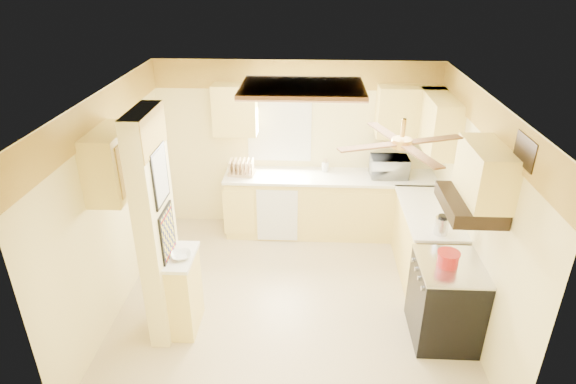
# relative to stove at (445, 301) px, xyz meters

# --- Properties ---
(floor) EXTENTS (4.00, 4.00, 0.00)m
(floor) POSITION_rel_stove_xyz_m (-1.67, 0.55, -0.46)
(floor) COLOR beige
(floor) RESTS_ON ground
(ceiling) EXTENTS (4.00, 4.00, 0.00)m
(ceiling) POSITION_rel_stove_xyz_m (-1.67, 0.55, 2.04)
(ceiling) COLOR white
(ceiling) RESTS_ON wall_back
(wall_back) EXTENTS (4.00, 0.00, 4.00)m
(wall_back) POSITION_rel_stove_xyz_m (-1.67, 2.45, 0.79)
(wall_back) COLOR #FCE99A
(wall_back) RESTS_ON floor
(wall_front) EXTENTS (4.00, 0.00, 4.00)m
(wall_front) POSITION_rel_stove_xyz_m (-1.67, -1.35, 0.79)
(wall_front) COLOR #FCE99A
(wall_front) RESTS_ON floor
(wall_left) EXTENTS (0.00, 3.80, 3.80)m
(wall_left) POSITION_rel_stove_xyz_m (-3.67, 0.55, 0.79)
(wall_left) COLOR #FCE99A
(wall_left) RESTS_ON floor
(wall_right) EXTENTS (0.00, 3.80, 3.80)m
(wall_right) POSITION_rel_stove_xyz_m (0.33, 0.55, 0.79)
(wall_right) COLOR #FCE99A
(wall_right) RESTS_ON floor
(wallpaper_border) EXTENTS (4.00, 0.02, 0.40)m
(wallpaper_border) POSITION_rel_stove_xyz_m (-1.67, 2.43, 1.84)
(wallpaper_border) COLOR #FFD14B
(wallpaper_border) RESTS_ON wall_back
(partition_column) EXTENTS (0.20, 0.70, 2.50)m
(partition_column) POSITION_rel_stove_xyz_m (-3.02, 0.00, 0.79)
(partition_column) COLOR #FCE99A
(partition_column) RESTS_ON floor
(partition_ledge) EXTENTS (0.25, 0.55, 0.90)m
(partition_ledge) POSITION_rel_stove_xyz_m (-2.80, 0.00, -0.01)
(partition_ledge) COLOR #FFE873
(partition_ledge) RESTS_ON floor
(ledge_top) EXTENTS (0.28, 0.58, 0.04)m
(ledge_top) POSITION_rel_stove_xyz_m (-2.80, 0.00, 0.46)
(ledge_top) COLOR white
(ledge_top) RESTS_ON partition_ledge
(lower_cabinets_back) EXTENTS (3.00, 0.60, 0.90)m
(lower_cabinets_back) POSITION_rel_stove_xyz_m (-1.17, 2.15, -0.01)
(lower_cabinets_back) COLOR #FFE873
(lower_cabinets_back) RESTS_ON floor
(lower_cabinets_right) EXTENTS (0.60, 1.40, 0.90)m
(lower_cabinets_right) POSITION_rel_stove_xyz_m (0.03, 1.15, -0.01)
(lower_cabinets_right) COLOR #FFE873
(lower_cabinets_right) RESTS_ON floor
(countertop_back) EXTENTS (3.04, 0.64, 0.04)m
(countertop_back) POSITION_rel_stove_xyz_m (-1.17, 2.14, 0.46)
(countertop_back) COLOR white
(countertop_back) RESTS_ON lower_cabinets_back
(countertop_right) EXTENTS (0.64, 1.44, 0.04)m
(countertop_right) POSITION_rel_stove_xyz_m (0.02, 1.15, 0.46)
(countertop_right) COLOR white
(countertop_right) RESTS_ON lower_cabinets_right
(dishwasher_panel) EXTENTS (0.58, 0.02, 0.80)m
(dishwasher_panel) POSITION_rel_stove_xyz_m (-1.92, 1.84, -0.03)
(dishwasher_panel) COLOR white
(dishwasher_panel) RESTS_ON lower_cabinets_back
(window) EXTENTS (0.92, 0.02, 1.02)m
(window) POSITION_rel_stove_xyz_m (-1.92, 2.44, 1.09)
(window) COLOR white
(window) RESTS_ON wall_back
(upper_cab_back_left) EXTENTS (0.60, 0.35, 0.70)m
(upper_cab_back_left) POSITION_rel_stove_xyz_m (-2.52, 2.27, 1.39)
(upper_cab_back_left) COLOR #FFE873
(upper_cab_back_left) RESTS_ON wall_back
(upper_cab_back_right) EXTENTS (0.90, 0.35, 0.70)m
(upper_cab_back_right) POSITION_rel_stove_xyz_m (-0.12, 2.27, 1.39)
(upper_cab_back_right) COLOR #FFE873
(upper_cab_back_right) RESTS_ON wall_back
(upper_cab_right) EXTENTS (0.35, 1.00, 0.70)m
(upper_cab_right) POSITION_rel_stove_xyz_m (0.16, 1.80, 1.39)
(upper_cab_right) COLOR #FFE873
(upper_cab_right) RESTS_ON wall_right
(upper_cab_left_wall) EXTENTS (0.35, 0.75, 0.70)m
(upper_cab_left_wall) POSITION_rel_stove_xyz_m (-3.49, 0.30, 1.39)
(upper_cab_left_wall) COLOR #FFE873
(upper_cab_left_wall) RESTS_ON wall_left
(upper_cab_over_stove) EXTENTS (0.35, 0.76, 0.52)m
(upper_cab_over_stove) POSITION_rel_stove_xyz_m (0.16, 0.00, 1.49)
(upper_cab_over_stove) COLOR #FFE873
(upper_cab_over_stove) RESTS_ON wall_right
(stove) EXTENTS (0.68, 0.77, 0.92)m
(stove) POSITION_rel_stove_xyz_m (0.00, 0.00, 0.00)
(stove) COLOR black
(stove) RESTS_ON floor
(range_hood) EXTENTS (0.50, 0.76, 0.14)m
(range_hood) POSITION_rel_stove_xyz_m (0.07, 0.00, 1.16)
(range_hood) COLOR black
(range_hood) RESTS_ON upper_cab_over_stove
(poster_menu) EXTENTS (0.02, 0.42, 0.57)m
(poster_menu) POSITION_rel_stove_xyz_m (-2.91, 0.00, 1.39)
(poster_menu) COLOR black
(poster_menu) RESTS_ON partition_column
(poster_nashville) EXTENTS (0.02, 0.42, 0.57)m
(poster_nashville) POSITION_rel_stove_xyz_m (-2.91, 0.00, 0.74)
(poster_nashville) COLOR black
(poster_nashville) RESTS_ON partition_column
(ceiling_light_panel) EXTENTS (1.35, 0.95, 0.06)m
(ceiling_light_panel) POSITION_rel_stove_xyz_m (-1.57, 1.05, 2.00)
(ceiling_light_panel) COLOR brown
(ceiling_light_panel) RESTS_ON ceiling
(ceiling_fan) EXTENTS (1.15, 1.15, 0.26)m
(ceiling_fan) POSITION_rel_stove_xyz_m (-0.67, -0.15, 1.83)
(ceiling_fan) COLOR gold
(ceiling_fan) RESTS_ON ceiling
(vent_grate) EXTENTS (0.02, 0.40, 0.25)m
(vent_grate) POSITION_rel_stove_xyz_m (0.31, -0.35, 1.84)
(vent_grate) COLOR black
(vent_grate) RESTS_ON wall_right
(microwave) EXTENTS (0.53, 0.37, 0.29)m
(microwave) POSITION_rel_stove_xyz_m (-0.35, 2.16, 0.62)
(microwave) COLOR white
(microwave) RESTS_ON countertop_back
(bowl) EXTENTS (0.27, 0.27, 0.05)m
(bowl) POSITION_rel_stove_xyz_m (-2.78, -0.04, 0.51)
(bowl) COLOR white
(bowl) RESTS_ON ledge_top
(dutch_oven) EXTENTS (0.23, 0.23, 0.15)m
(dutch_oven) POSITION_rel_stove_xyz_m (-0.05, -0.00, 0.53)
(dutch_oven) COLOR #A51818
(dutch_oven) RESTS_ON stove
(kettle) EXTENTS (0.15, 0.15, 0.24)m
(kettle) POSITION_rel_stove_xyz_m (0.02, 0.58, 0.59)
(kettle) COLOR silver
(kettle) RESTS_ON countertop_right
(dish_rack) EXTENTS (0.38, 0.29, 0.21)m
(dish_rack) POSITION_rel_stove_xyz_m (-2.45, 2.13, 0.56)
(dish_rack) COLOR tan
(dish_rack) RESTS_ON countertop_back
(utensil_crock) EXTENTS (0.10, 0.10, 0.20)m
(utensil_crock) POSITION_rel_stove_xyz_m (-1.25, 2.30, 0.55)
(utensil_crock) COLOR white
(utensil_crock) RESTS_ON countertop_back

